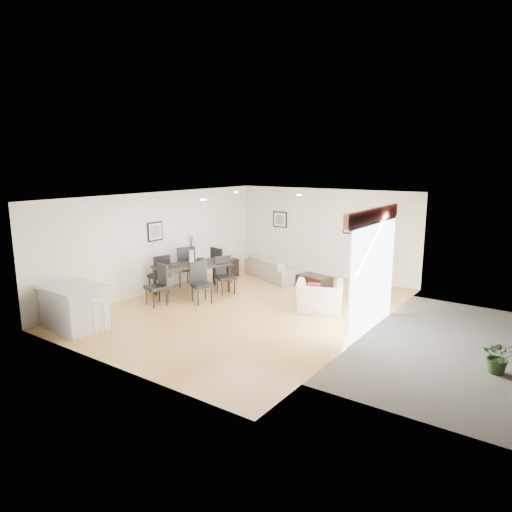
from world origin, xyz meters
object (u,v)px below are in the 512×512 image
Objects in this scene: dining_chair_foot at (220,264)px; dining_chair_wfar at (185,264)px; dining_table at (192,267)px; dining_chair_efar at (224,273)px; bar_stool at (101,305)px; coffee_table at (314,282)px; kitchen_island at (75,307)px; side_table at (230,268)px; armchair at (319,297)px; dining_chair_head at (159,282)px; dining_chair_wnear at (160,272)px; sofa at (274,268)px; dining_chair_enear at (200,280)px.

dining_chair_wfar is at bearing 59.57° from dining_chair_foot.
dining_chair_foot is at bearing 112.76° from dining_table.
dining_chair_efar is 1.27× the size of bar_stool.
kitchen_island is (-2.72, -5.72, 0.29)m from coffee_table.
side_table is at bearing 62.66° from dining_chair_efar.
armchair is 2.82m from dining_chair_efar.
armchair is 1.19× the size of coffee_table.
coffee_table is at bearing 65.52° from dining_table.
dining_chair_efar is 1.86m from dining_chair_head.
dining_chair_foot is 0.79× the size of kitchen_island.
dining_chair_foot is (0.67, 1.70, 0.01)m from dining_chair_wnear.
armchair is at bearing 166.32° from sofa.
dining_chair_efar is 2.57m from coffee_table.
dining_table is at bearing 81.20° from dining_chair_enear.
coffee_table is (2.47, 2.35, -0.54)m from dining_table.
dining_chair_wfar is 1.47× the size of bar_stool.
dining_chair_efar is at bearing 58.91° from dining_table.
sofa is 1.76m from dining_chair_foot.
dining_chair_enear is (-2.82, -1.07, 0.22)m from armchair.
coffee_table is at bearing -83.35° from armchair.
dining_chair_foot reaches higher than coffee_table.
dining_chair_efar is at bearing -120.94° from coffee_table.
coffee_table is at bearing 145.52° from dining_chair_wnear.
bar_stool is (0.92, 0.00, 0.21)m from kitchen_island.
kitchen_island is (-0.27, -2.17, -0.10)m from dining_chair_head.
dining_chair_head is 0.95× the size of dining_chair_foot.
sofa reaches higher than coffee_table.
dining_table is 2.14× the size of dining_chair_efar.
dining_chair_foot is (-0.71, 0.67, 0.04)m from dining_chair_efar.
dining_chair_wnear reaches higher than armchair.
dining_chair_head is 4.33m from coffee_table.
dining_chair_wnear is at bearing 24.11° from dining_chair_wfar.
dining_chair_head is 2.26m from bar_stool.
dining_chair_head reaches higher than dining_chair_efar.
bar_stool is (-2.84, -3.99, 0.33)m from armchair.
dining_chair_wnear is at bearing -98.26° from side_table.
bar_stool is at bearing -94.29° from coffee_table.
dining_table is (-0.90, -2.67, 0.40)m from sofa.
dining_chair_enear is at bearing -10.95° from dining_table.
dining_chair_wfar reaches higher than dining_chair_head.
kitchen_island is (-0.23, -4.57, -0.13)m from dining_chair_foot.
sofa is at bearing 23.61° from dining_chair_efar.
side_table is at bearing 93.07° from kitchen_island.
dining_chair_enear reaches higher than side_table.
dining_chair_enear is at bearing -109.22° from coffee_table.
dining_chair_enear reaches higher than coffee_table.
dining_chair_foot is (-0.02, 1.20, -0.12)m from dining_table.
armchair is 0.79× the size of kitchen_island.
dining_chair_wnear is 2.59m from side_table.
dining_chair_head is (0.71, -0.70, -0.02)m from dining_chair_wnear.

